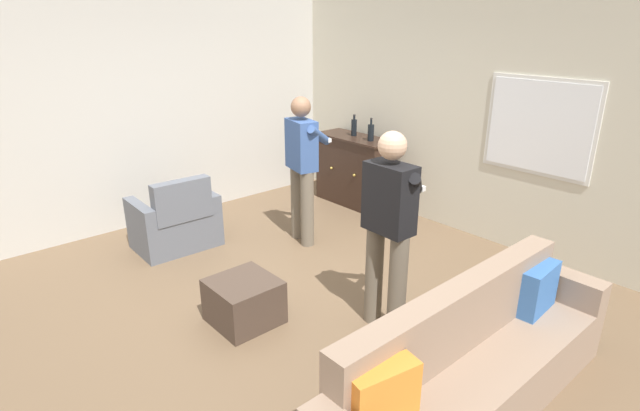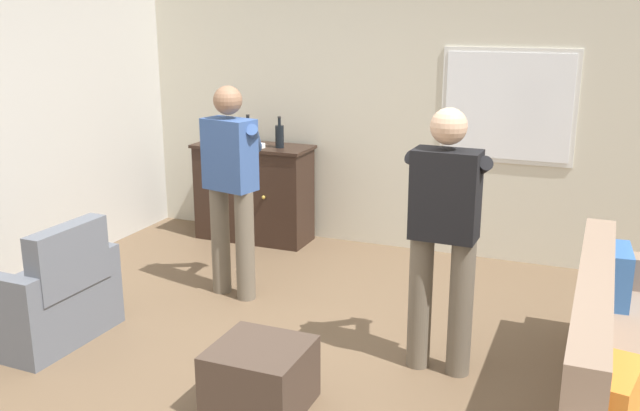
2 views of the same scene
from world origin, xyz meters
TOP-DOWN VIEW (x-y plane):
  - ground at (0.00, 0.00)m, footprint 10.40×10.40m
  - wall_back_with_window at (0.03, 2.66)m, footprint 5.20×0.15m
  - couch at (2.00, 0.01)m, footprint 0.57×2.53m
  - armchair at (-1.65, -0.25)m, footprint 0.67×0.90m
  - sideboard_cabinet at (-1.36, 2.30)m, footprint 1.16×0.49m
  - bottle_wine_green at (-1.42, 2.33)m, footprint 0.08×0.08m
  - bottle_liquor_amber at (-1.06, 2.28)m, footprint 0.08×0.08m
  - ottoman at (0.12, -0.50)m, footprint 0.53×0.53m
  - person_standing_left at (-0.84, 0.95)m, footprint 0.54×0.51m
  - person_standing_right at (0.96, 0.35)m, footprint 0.56×0.48m

SIDE VIEW (x-z plane):
  - ground at x=0.00m, z-range 0.00..0.00m
  - ottoman at x=0.12m, z-range 0.00..0.39m
  - armchair at x=-1.65m, z-range -0.14..0.71m
  - couch at x=2.00m, z-range -0.10..0.78m
  - sideboard_cabinet at x=-1.36m, z-range 0.00..0.96m
  - person_standing_left at x=-0.84m, z-range 0.10..1.78m
  - person_standing_right at x=0.96m, z-range 0.10..1.78m
  - bottle_liquor_amber at x=-1.06m, z-range 0.92..1.22m
  - bottle_wine_green at x=-1.42m, z-range 0.93..1.22m
  - wall_back_with_window at x=0.03m, z-range 0.00..2.80m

